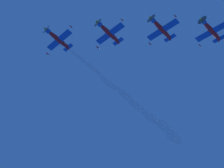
% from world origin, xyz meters
% --- Properties ---
extents(airplane_lead, '(8.35, 8.42, 3.48)m').
position_xyz_m(airplane_lead, '(4.91, -2.56, 76.52)').
color(airplane_lead, red).
extents(airplane_left_wingman, '(8.38, 8.40, 3.66)m').
position_xyz_m(airplane_left_wingman, '(17.67, -6.61, 76.53)').
color(airplane_left_wingman, red).
extents(airplane_right_wingman, '(8.40, 8.38, 3.83)m').
position_xyz_m(airplane_right_wingman, '(30.70, -10.06, 76.23)').
color(airplane_right_wingman, red).
extents(airplane_outer_left, '(8.36, 8.34, 3.66)m').
position_xyz_m(airplane_outer_left, '(43.09, -12.11, 75.55)').
color(airplane_outer_left, red).
extents(smoke_trail_lead, '(40.39, 29.30, 3.32)m').
position_xyz_m(smoke_trail_lead, '(34.75, 18.33, 76.12)').
color(smoke_trail_lead, white).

